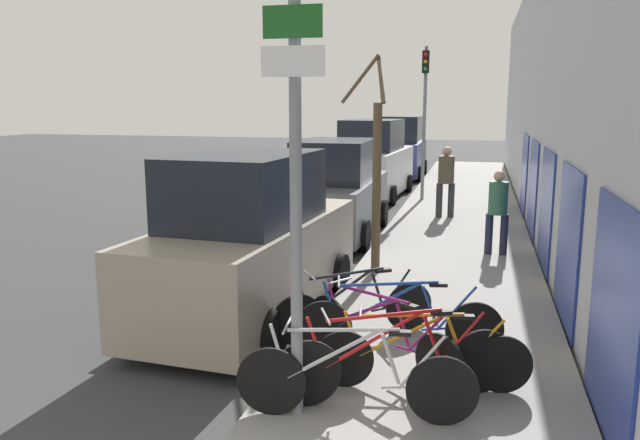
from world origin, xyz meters
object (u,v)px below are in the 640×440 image
at_px(bicycle_4, 399,325).
at_px(pedestrian_near, 446,177).
at_px(bicycle_1, 397,361).
at_px(bicycle_2, 423,356).
at_px(signpost, 296,195).
at_px(parked_car_0, 251,244).
at_px(street_tree, 376,173).
at_px(traffic_light, 425,103).
at_px(bicycle_3, 379,335).
at_px(parked_car_3, 400,150).
at_px(parked_car_2, 373,163).
at_px(bicycle_5, 355,309).
at_px(pedestrian_far, 498,206).
at_px(parked_car_1, 336,193).
at_px(bicycle_0, 355,380).

height_order(bicycle_4, pedestrian_near, pedestrian_near).
distance_m(bicycle_1, bicycle_2, 0.36).
bearing_deg(signpost, parked_car_0, 118.01).
xyz_separation_m(street_tree, traffic_light, (0.04, 8.49, 1.17)).
relative_size(bicycle_3, pedestrian_near, 1.07).
bearing_deg(bicycle_3, parked_car_3, 40.75).
relative_size(parked_car_0, pedestrian_near, 2.62).
bearing_deg(signpost, parked_car_3, 94.52).
relative_size(signpost, parked_car_2, 0.79).
bearing_deg(bicycle_4, pedestrian_near, -12.87).
xyz_separation_m(bicycle_1, bicycle_5, (-0.71, 1.52, -0.02)).
relative_size(pedestrian_near, pedestrian_far, 1.11).
bearing_deg(bicycle_4, signpost, 140.67).
relative_size(bicycle_5, street_tree, 0.49).
bearing_deg(parked_car_3, pedestrian_near, -76.52).
xyz_separation_m(bicycle_3, bicycle_5, (-0.42, 0.78, 0.01)).
height_order(bicycle_4, parked_car_3, parked_car_3).
height_order(bicycle_2, bicycle_3, bicycle_3).
bearing_deg(parked_car_3, parked_car_1, -90.17).
bearing_deg(parked_car_2, bicycle_0, -77.77).
bearing_deg(parked_car_2, bicycle_1, -76.24).
xyz_separation_m(bicycle_1, bicycle_2, (0.23, 0.27, -0.03)).
height_order(bicycle_2, pedestrian_far, pedestrian_far).
distance_m(parked_car_2, traffic_light, 2.76).
relative_size(bicycle_2, pedestrian_far, 1.33).
relative_size(bicycle_4, parked_car_1, 0.52).
distance_m(bicycle_2, pedestrian_far, 6.28).
bearing_deg(bicycle_5, parked_car_0, 29.34).
distance_m(pedestrian_far, traffic_light, 7.21).
bearing_deg(signpost, traffic_light, 90.26).
distance_m(bicycle_1, parked_car_3, 20.08).
distance_m(bicycle_1, parked_car_0, 3.40).
xyz_separation_m(bicycle_0, pedestrian_near, (0.21, 10.79, 0.65)).
bearing_deg(bicycle_2, pedestrian_near, -7.35).
xyz_separation_m(parked_car_3, pedestrian_near, (2.39, -9.63, 0.07)).
xyz_separation_m(parked_car_1, parked_car_3, (-0.06, 11.92, 0.11)).
height_order(signpost, pedestrian_near, signpost).
distance_m(bicycle_5, parked_car_1, 6.72).
bearing_deg(parked_car_0, bicycle_0, -50.18).
relative_size(signpost, bicycle_1, 1.71).
bearing_deg(parked_car_0, bicycle_4, -26.49).
xyz_separation_m(bicycle_3, parked_car_0, (-2.11, 1.63, 0.54)).
relative_size(signpost, bicycle_2, 1.77).
xyz_separation_m(parked_car_2, traffic_light, (1.69, -1.06, 1.91)).
height_order(bicycle_5, pedestrian_near, pedestrian_near).
xyz_separation_m(pedestrian_far, traffic_light, (-2.02, 6.65, 1.95)).
relative_size(bicycle_1, bicycle_3, 1.17).
xyz_separation_m(bicycle_0, parked_car_1, (-2.11, 8.49, 0.47)).
bearing_deg(bicycle_0, parked_car_2, 1.78).
bearing_deg(bicycle_1, parked_car_3, -16.53).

